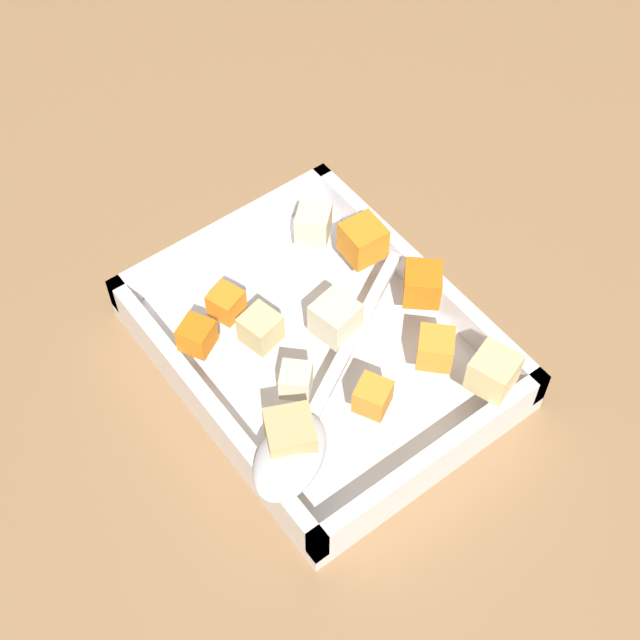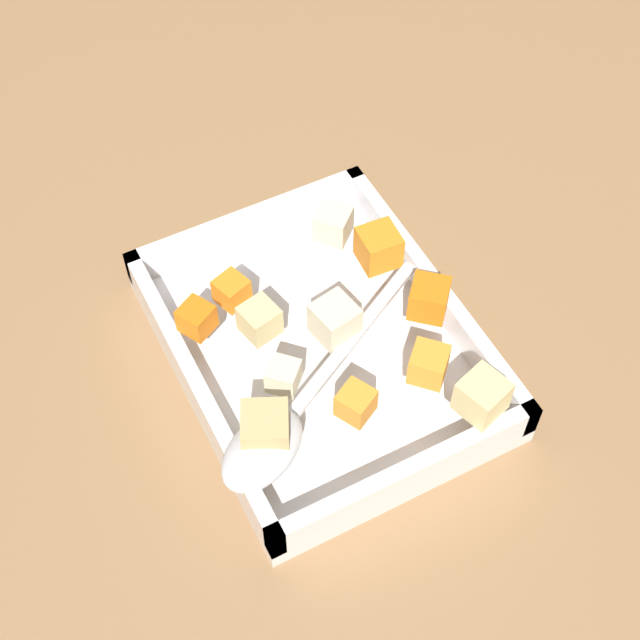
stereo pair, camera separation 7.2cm
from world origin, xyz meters
name	(u,v)px [view 1 (the left image)]	position (x,y,z in m)	size (l,w,h in m)	color
ground_plane	(323,333)	(0.00, 0.00, 0.00)	(4.00, 4.00, 0.00)	#936D47
baking_dish	(320,350)	(0.02, -0.02, 0.01)	(0.29, 0.22, 0.05)	silver
carrot_chunk_rim_edge	(197,336)	(-0.02, -0.10, 0.06)	(0.02, 0.02, 0.02)	orange
carrot_chunk_heap_top	(226,303)	(-0.04, -0.07, 0.06)	(0.02, 0.02, 0.02)	orange
carrot_chunk_near_left	(422,284)	(0.04, 0.07, 0.06)	(0.03, 0.03, 0.03)	orange
carrot_chunk_near_right	(373,396)	(0.10, -0.03, 0.06)	(0.02, 0.02, 0.02)	orange
carrot_chunk_far_left	(435,348)	(0.10, 0.03, 0.06)	(0.03, 0.03, 0.03)	orange
carrot_chunk_under_handle	(363,240)	(-0.02, 0.06, 0.06)	(0.03, 0.03, 0.03)	orange
potato_chunk_front_center	(290,436)	(0.09, -0.10, 0.06)	(0.03, 0.03, 0.03)	tan
potato_chunk_corner_sw	(313,223)	(-0.06, 0.04, 0.06)	(0.03, 0.03, 0.03)	beige
potato_chunk_corner_nw	(494,372)	(0.14, 0.05, 0.06)	(0.03, 0.03, 0.03)	#E0CC89
potato_chunk_mid_right	(263,331)	(0.00, -0.06, 0.06)	(0.03, 0.03, 0.03)	#E0CC89
potato_chunk_heap_side	(335,318)	(0.03, -0.01, 0.06)	(0.03, 0.03, 0.03)	beige
potato_chunk_mid_left	(296,380)	(0.05, -0.07, 0.06)	(0.02, 0.02, 0.02)	beige
serving_spoon	(299,441)	(0.09, -0.09, 0.05)	(0.14, 0.23, 0.02)	silver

